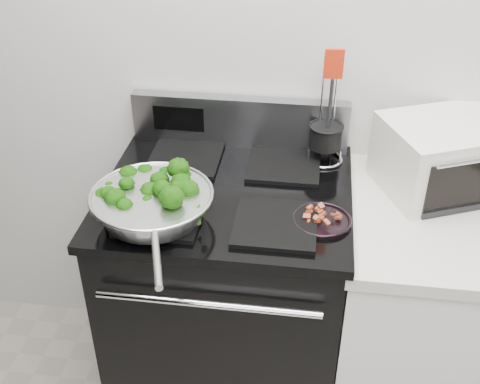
% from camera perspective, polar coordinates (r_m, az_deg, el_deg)
% --- Properties ---
extents(back_wall, '(4.00, 0.02, 2.70)m').
position_cam_1_polar(back_wall, '(2.02, 8.83, 14.41)').
color(back_wall, beige).
rests_on(back_wall, ground).
extents(gas_range, '(0.79, 0.69, 1.13)m').
position_cam_1_polar(gas_range, '(2.20, -1.12, -9.89)').
color(gas_range, black).
rests_on(gas_range, floor).
extents(counter, '(0.62, 0.68, 0.92)m').
position_cam_1_polar(counter, '(2.24, 16.85, -11.67)').
color(counter, white).
rests_on(counter, floor).
extents(skillet, '(0.36, 0.56, 0.08)m').
position_cam_1_polar(skillet, '(1.77, -8.32, -1.08)').
color(skillet, silver).
rests_on(skillet, gas_range).
extents(broccoli_pile, '(0.29, 0.29, 0.10)m').
position_cam_1_polar(broccoli_pile, '(1.76, -8.38, -0.50)').
color(broccoli_pile, black).
rests_on(broccoli_pile, skillet).
extents(bacon_plate, '(0.17, 0.17, 0.04)m').
position_cam_1_polar(bacon_plate, '(1.77, 7.76, -2.40)').
color(bacon_plate, black).
rests_on(bacon_plate, gas_range).
extents(utensil_holder, '(0.13, 0.13, 0.40)m').
position_cam_1_polar(utensil_holder, '(2.05, 8.07, 4.71)').
color(utensil_holder, silver).
rests_on(utensil_holder, gas_range).
extents(toaster_oven, '(0.49, 0.44, 0.23)m').
position_cam_1_polar(toaster_oven, '(2.03, 19.05, 3.25)').
color(toaster_oven, white).
rests_on(toaster_oven, counter).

